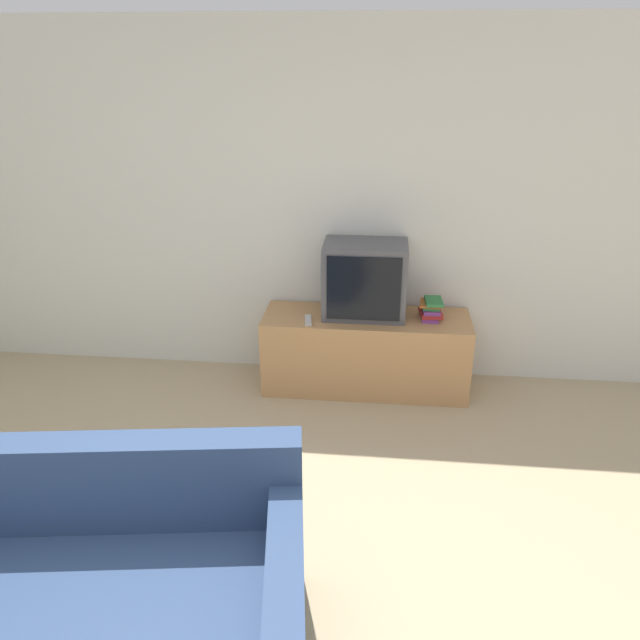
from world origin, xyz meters
TOP-DOWN VIEW (x-y plane):
  - wall_back at (0.00, 3.03)m, footprint 9.00×0.06m
  - tv_stand at (0.59, 2.73)m, footprint 1.51×0.50m
  - television at (0.57, 2.78)m, footprint 0.59×0.41m
  - couch at (-0.52, 0.25)m, footprint 2.04×1.19m
  - book_stack at (1.06, 2.74)m, footprint 0.17×0.22m
  - remote_on_stand at (0.18, 2.59)m, footprint 0.07×0.17m

SIDE VIEW (x-z plane):
  - tv_stand at x=0.59m, z-range 0.00..0.58m
  - couch at x=-0.52m, z-range -0.14..0.72m
  - remote_on_stand at x=0.18m, z-range 0.58..0.60m
  - book_stack at x=1.06m, z-range 0.57..0.72m
  - television at x=0.57m, z-range 0.58..1.11m
  - wall_back at x=0.00m, z-range 0.00..2.60m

